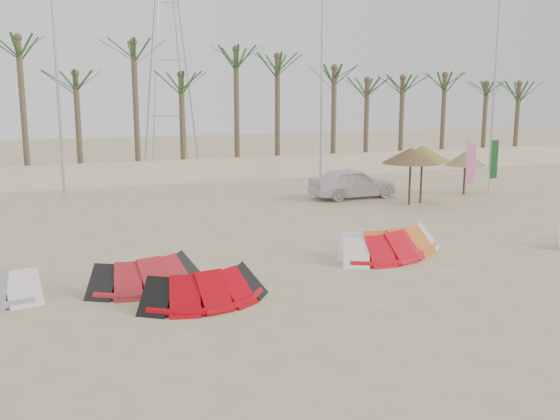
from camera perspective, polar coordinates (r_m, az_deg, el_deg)
name	(u,v)px	position (r m, az deg, el deg)	size (l,w,h in m)	color
ground	(372,308)	(15.10, 8.44, -8.83)	(120.00, 120.00, 0.00)	beige
boundary_wall	(175,172)	(35.31, -9.54, 3.47)	(60.00, 0.30, 1.30)	beige
palm_line	(178,67)	(36.67, -9.28, 12.82)	(52.00, 4.00, 7.70)	brown
lamp_b	(58,76)	(32.33, -19.66, 11.44)	(1.25, 0.14, 11.00)	#A5A8AD
lamp_c	(322,79)	(35.71, 3.89, 11.90)	(1.25, 0.14, 11.00)	#A5A8AD
lamp_d	(495,80)	(42.24, 19.08, 11.17)	(1.25, 0.14, 11.00)	#A5A8AD
pylon	(172,170)	(41.42, -9.89, 3.61)	(3.00, 3.00, 14.00)	#A5A8AD
kite_red_left	(146,271)	(16.79, -12.18, -5.44)	(3.30, 2.06, 0.90)	#A81D25
kite_red_mid	(202,284)	(15.45, -7.12, -6.70)	(3.35, 1.94, 0.90)	#AA020C
kite_red_right	(382,243)	(19.64, 9.31, -2.97)	(3.70, 2.36, 0.90)	red
kite_orange	(386,238)	(20.27, 9.68, -2.55)	(3.75, 1.83, 0.90)	orange
parasol_left	(411,156)	(28.50, 11.87, 4.89)	(2.61, 2.61, 2.59)	#4C331E
parasol_mid	(422,154)	(29.15, 12.88, 5.04)	(2.63, 2.63, 2.63)	#4C331E
parasol_right	(465,158)	(32.33, 16.59, 4.54)	(1.96, 1.96, 2.14)	#4C331E
flag_pink	(470,165)	(30.06, 16.97, 3.94)	(0.45, 0.07, 2.89)	#A5A8AD
flag_green	(493,161)	(32.26, 18.90, 4.26)	(0.45, 0.04, 2.89)	#A5A8AD
car	(353,183)	(30.21, 6.67, 2.49)	(1.72, 4.28, 1.46)	white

